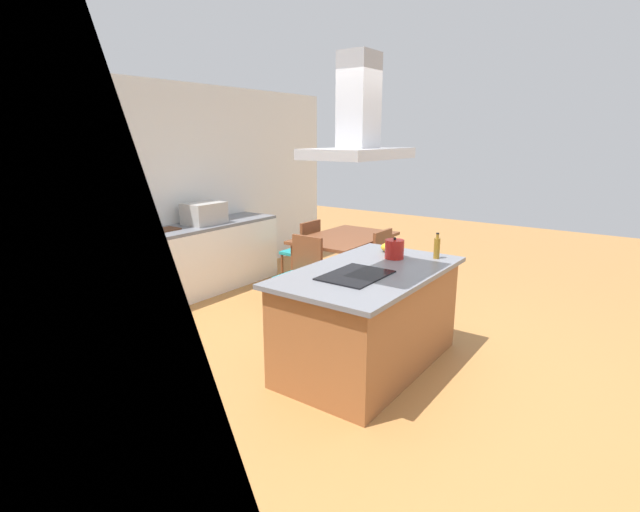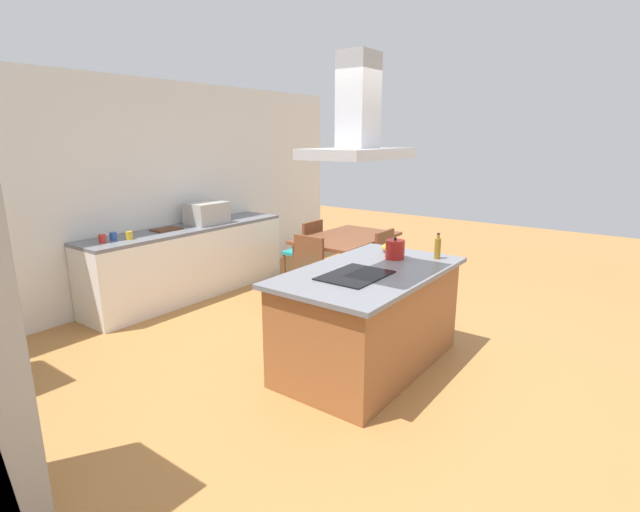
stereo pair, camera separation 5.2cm
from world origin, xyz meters
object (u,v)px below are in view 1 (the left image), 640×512
at_px(coffee_mug_red, 100,239).
at_px(dining_table, 345,243).
at_px(chair_at_left_end, 302,270).
at_px(tea_kettle, 394,249).
at_px(coffee_mug_blue, 111,237).
at_px(countertop_microwave, 204,213).
at_px(chair_facing_back_wall, 305,248).
at_px(range_hood, 358,125).
at_px(cooktop, 356,275).
at_px(coffee_mug_yellow, 127,236).
at_px(olive_oil_bottle, 437,248).
at_px(mixing_bowl, 389,247).
at_px(chair_facing_island, 389,262).
at_px(cutting_board, 164,230).

bearing_deg(coffee_mug_red, dining_table, -32.34).
relative_size(dining_table, chair_at_left_end, 1.57).
bearing_deg(dining_table, tea_kettle, -131.89).
height_order(coffee_mug_blue, chair_at_left_end, coffee_mug_blue).
height_order(countertop_microwave, chair_facing_back_wall, countertop_microwave).
height_order(chair_facing_back_wall, range_hood, range_hood).
relative_size(cooktop, dining_table, 0.43).
bearing_deg(tea_kettle, chair_at_left_end, 78.50).
height_order(coffee_mug_blue, coffee_mug_yellow, same).
bearing_deg(coffee_mug_yellow, chair_facing_back_wall, -20.35).
height_order(cooktop, olive_oil_bottle, olive_oil_bottle).
relative_size(coffee_mug_red, range_hood, 0.10).
xyz_separation_m(mixing_bowl, coffee_mug_yellow, (-1.20, 2.63, -0.00)).
relative_size(chair_at_left_end, chair_facing_island, 1.00).
bearing_deg(chair_at_left_end, coffee_mug_yellow, 130.67).
bearing_deg(chair_facing_island, dining_table, 90.00).
bearing_deg(coffee_mug_red, coffee_mug_blue, 6.93).
bearing_deg(tea_kettle, coffee_mug_red, 113.87).
xyz_separation_m(cooktop, mixing_bowl, (0.92, 0.17, 0.04)).
bearing_deg(coffee_mug_red, range_hood, -79.03).
xyz_separation_m(countertop_microwave, chair_facing_back_wall, (1.00, -0.88, -0.53)).
xyz_separation_m(cooktop, chair_facing_island, (1.90, 0.67, -0.40)).
bearing_deg(chair_facing_back_wall, olive_oil_bottle, -112.44).
distance_m(countertop_microwave, cutting_board, 0.61).
bearing_deg(chair_facing_island, cooktop, -160.67).
bearing_deg(chair_at_left_end, coffee_mug_red, 134.73).
xyz_separation_m(coffee_mug_blue, chair_facing_back_wall, (2.32, -0.91, -0.44)).
distance_m(cooktop, coffee_mug_blue, 2.93).
height_order(olive_oil_bottle, cutting_board, olive_oil_bottle).
height_order(tea_kettle, dining_table, tea_kettle).
bearing_deg(dining_table, coffee_mug_red, 147.66).
xyz_separation_m(chair_facing_back_wall, chair_facing_island, (0.00, -1.33, 0.00)).
bearing_deg(chair_facing_back_wall, chair_facing_island, -90.00).
bearing_deg(dining_table, coffee_mug_blue, 145.86).
distance_m(coffee_mug_blue, chair_facing_island, 3.25).
bearing_deg(coffee_mug_yellow, chair_facing_island, -44.44).
relative_size(countertop_microwave, coffee_mug_blue, 5.56).
bearing_deg(chair_facing_back_wall, coffee_mug_yellow, 159.65).
height_order(coffee_mug_red, coffee_mug_blue, same).
height_order(tea_kettle, range_hood, range_hood).
distance_m(mixing_bowl, coffee_mug_red, 3.09).
relative_size(cooktop, chair_at_left_end, 0.67).
height_order(cooktop, dining_table, cooktop).
xyz_separation_m(countertop_microwave, cutting_board, (-0.60, 0.05, -0.13)).
bearing_deg(range_hood, countertop_microwave, 72.78).
relative_size(tea_kettle, countertop_microwave, 0.46).
xyz_separation_m(coffee_mug_blue, dining_table, (2.32, -1.57, -0.28)).
distance_m(coffee_mug_blue, chair_facing_back_wall, 2.53).
height_order(tea_kettle, coffee_mug_blue, tea_kettle).
height_order(chair_at_left_end, range_hood, range_hood).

